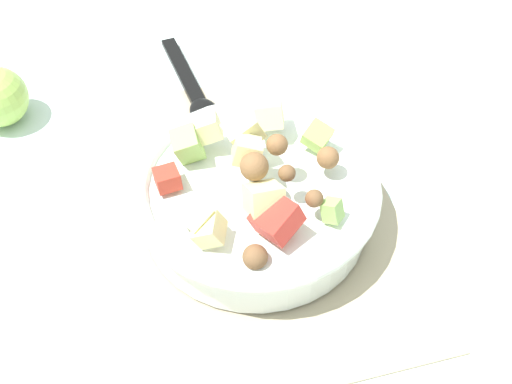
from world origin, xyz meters
name	(u,v)px	position (x,y,z in m)	size (l,w,h in m)	color
ground_plane	(240,214)	(0.00, 0.00, 0.00)	(2.40, 2.40, 0.00)	silver
placemat	(240,213)	(0.00, 0.00, 0.00)	(0.43, 0.33, 0.01)	tan
salad_bowl	(256,196)	(0.01, 0.01, 0.04)	(0.25, 0.25, 0.12)	white
serving_spoon	(196,96)	(-0.19, -0.01, 0.01)	(0.19, 0.05, 0.01)	black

